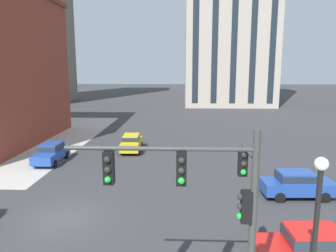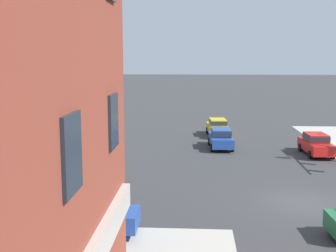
{
  "view_description": "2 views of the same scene",
  "coord_description": "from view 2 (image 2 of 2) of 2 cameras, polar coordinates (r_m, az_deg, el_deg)",
  "views": [
    {
      "loc": [
        6.4,
        -15.73,
        7.97
      ],
      "look_at": [
        5.45,
        6.73,
        3.95
      ],
      "focal_mm": 33.87,
      "sensor_mm": 36.0,
      "label": 1
    },
    {
      "loc": [
        -22.91,
        5.72,
        7.73
      ],
      "look_at": [
        -1.5,
        7.05,
        4.3
      ],
      "focal_mm": 47.11,
      "sensor_mm": 36.0,
      "label": 2
    }
  ],
  "objects": [
    {
      "name": "ground_plane",
      "position": [
        24.85,
        16.91,
        -9.44
      ],
      "size": [
        320.0,
        320.0,
        0.0
      ],
      "primitive_type": "plane",
      "color": "#38383A"
    },
    {
      "name": "car_main_southbound_far",
      "position": [
        26.85,
        -15.81,
        -5.96
      ],
      "size": [
        1.99,
        4.45,
        1.68
      ],
      "color": "gold",
      "rests_on": "ground"
    },
    {
      "name": "car_cross_eastbound",
      "position": [
        36.5,
        18.62,
        -2.14
      ],
      "size": [
        4.47,
        2.04,
        1.68
      ],
      "color": "red",
      "rests_on": "ground"
    },
    {
      "name": "car_cross_westbound",
      "position": [
        43.0,
        6.44,
        -0.08
      ],
      "size": [
        4.53,
        2.16,
        1.68
      ],
      "color": "gold",
      "rests_on": "ground"
    },
    {
      "name": "car_parked_curb",
      "position": [
        19.88,
        -10.47,
        -11.1
      ],
      "size": [
        1.91,
        4.41,
        1.68
      ],
      "color": "#23479E",
      "rests_on": "ground"
    },
    {
      "name": "car_main_mid",
      "position": [
        37.3,
        6.85,
        -1.49
      ],
      "size": [
        4.47,
        2.04,
        1.68
      ],
      "color": "#23479E",
      "rests_on": "ground"
    }
  ]
}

